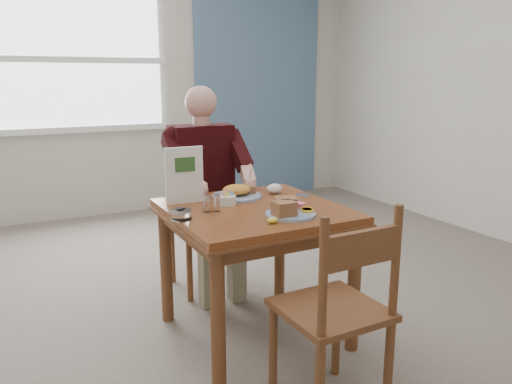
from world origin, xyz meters
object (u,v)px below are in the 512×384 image
diner (205,174)px  chair_near (338,311)px  table (254,227)px  chair_far (202,219)px  far_plate (237,193)px  near_plate (288,210)px

diner → chair_near: bearing=-90.1°
table → chair_far: chair_far is taller
chair_near → diner: bearing=89.9°
chair_far → chair_near: size_ratio=1.00×
far_plate → chair_near: bearing=-91.0°
diner → far_plate: diner is taller
chair_far → chair_near: (-0.00, -1.57, 0.00)m
table → chair_far: 0.81m
chair_far → chair_near: 1.57m
diner → far_plate: size_ratio=4.34×
table → diner: (0.00, 0.71, 0.17)m
chair_near → far_plate: 1.06m
table → diner: bearing=90.0°
chair_far → diner: (0.00, -0.09, 0.33)m
chair_near → near_plate: chair_near is taller
table → chair_near: (-0.00, -0.77, -0.16)m
chair_near → diner: size_ratio=0.69×
chair_near → near_plate: bearing=81.5°
near_plate → far_plate: bearing=97.7°
table → diner: size_ratio=0.66×
chair_near → near_plate: size_ratio=3.24×
table → near_plate: size_ratio=3.13×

